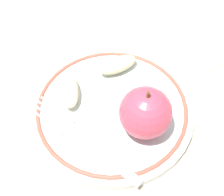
{
  "coord_description": "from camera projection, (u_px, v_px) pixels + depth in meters",
  "views": [
    {
      "loc": [
        0.21,
        -0.12,
        0.39
      ],
      "look_at": [
        -0.01,
        0.01,
        0.04
      ],
      "focal_mm": 50.0,
      "sensor_mm": 36.0,
      "label": 1
    }
  ],
  "objects": [
    {
      "name": "ground_plane",
      "position": [
        108.0,
        120.0,
        0.46
      ],
      "size": [
        2.0,
        2.0,
        0.0
      ],
      "primitive_type": "plane",
      "color": "tan"
    },
    {
      "name": "plate",
      "position": [
        112.0,
        109.0,
        0.46
      ],
      "size": [
        0.24,
        0.24,
        0.02
      ],
      "color": "silver",
      "rests_on": "ground_plane"
    },
    {
      "name": "apple_red_whole",
      "position": [
        145.0,
        113.0,
        0.4
      ],
      "size": [
        0.07,
        0.07,
        0.08
      ],
      "color": "#C7435A",
      "rests_on": "plate"
    },
    {
      "name": "apple_slice_front",
      "position": [
        69.0,
        91.0,
        0.46
      ],
      "size": [
        0.07,
        0.05,
        0.02
      ],
      "primitive_type": "ellipsoid",
      "rotation": [
        0.0,
        0.0,
        2.73
      ],
      "color": "beige",
      "rests_on": "plate"
    },
    {
      "name": "apple_slice_back",
      "position": [
        118.0,
        65.0,
        0.49
      ],
      "size": [
        0.03,
        0.06,
        0.02
      ],
      "primitive_type": "ellipsoid",
      "rotation": [
        0.0,
        0.0,
        1.49
      ],
      "color": "beige",
      "rests_on": "plate"
    },
    {
      "name": "fork",
      "position": [
        86.0,
        142.0,
        0.42
      ],
      "size": [
        0.19,
        0.08,
        0.0
      ],
      "rotation": [
        0.0,
        0.0,
        3.45
      ],
      "color": "silver",
      "rests_on": "plate"
    },
    {
      "name": "napkin_folded",
      "position": [
        193.0,
        38.0,
        0.55
      ],
      "size": [
        0.15,
        0.16,
        0.01
      ],
      "primitive_type": "cube",
      "rotation": [
        0.0,
        0.0,
        -0.01
      ],
      "color": "white",
      "rests_on": "ground_plane"
    }
  ]
}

